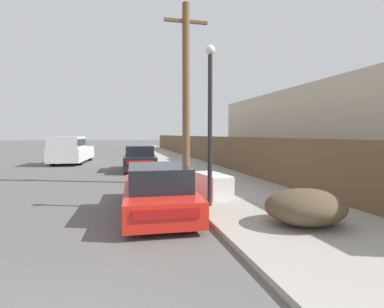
{
  "coord_description": "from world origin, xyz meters",
  "views": [
    {
      "loc": [
        1.22,
        -1.9,
        2.07
      ],
      "look_at": [
        3.81,
        8.72,
        1.35
      ],
      "focal_mm": 28.0,
      "sensor_mm": 36.0,
      "label": 1
    }
  ],
  "objects": [
    {
      "name": "street_lamp",
      "position": [
        3.61,
        5.84,
        2.65
      ],
      "size": [
        0.26,
        0.26,
        4.32
      ],
      "color": "#232326",
      "rests_on": "sidewalk_curb"
    },
    {
      "name": "parked_sports_car_red",
      "position": [
        2.19,
        5.97,
        0.58
      ],
      "size": [
        1.9,
        4.72,
        1.28
      ],
      "rotation": [
        0.0,
        0.0,
        -0.04
      ],
      "color": "red",
      "rests_on": "ground"
    },
    {
      "name": "building_right_house",
      "position": [
        12.48,
        10.18,
        2.19
      ],
      "size": [
        6.0,
        19.72,
        4.37
      ],
      "primitive_type": "cube",
      "color": "beige",
      "rests_on": "ground"
    },
    {
      "name": "brush_pile",
      "position": [
        5.12,
        3.72,
        0.5
      ],
      "size": [
        1.78,
        1.53,
        0.77
      ],
      "color": "brown",
      "rests_on": "sidewalk_curb"
    },
    {
      "name": "car_parked_mid",
      "position": [
        2.37,
        15.39,
        0.67
      ],
      "size": [
        1.96,
        4.27,
        1.44
      ],
      "rotation": [
        0.0,
        0.0,
        -0.05
      ],
      "color": "black",
      "rests_on": "ground"
    },
    {
      "name": "pickup_truck",
      "position": [
        -2.12,
        20.68,
        0.96
      ],
      "size": [
        2.55,
        6.01,
        1.92
      ],
      "rotation": [
        0.0,
        0.0,
        3.06
      ],
      "color": "silver",
      "rests_on": "ground"
    },
    {
      "name": "sidewalk_curb",
      "position": [
        5.3,
        23.5,
        0.06
      ],
      "size": [
        4.2,
        63.0,
        0.12
      ],
      "primitive_type": "cube",
      "color": "#9E998E",
      "rests_on": "ground"
    },
    {
      "name": "discarded_fridge",
      "position": [
        4.09,
        7.13,
        0.47
      ],
      "size": [
        0.91,
        1.72,
        0.72
      ],
      "rotation": [
        0.0,
        0.0,
        0.13
      ],
      "color": "silver",
      "rests_on": "sidewalk_curb"
    },
    {
      "name": "utility_pole",
      "position": [
        3.95,
        10.31,
        3.87
      ],
      "size": [
        1.8,
        0.31,
        7.28
      ],
      "color": "brown",
      "rests_on": "sidewalk_curb"
    },
    {
      "name": "wooden_fence",
      "position": [
        7.25,
        22.28,
        1.03
      ],
      "size": [
        0.08,
        41.98,
        1.81
      ],
      "primitive_type": "cube",
      "color": "brown",
      "rests_on": "sidewalk_curb"
    }
  ]
}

